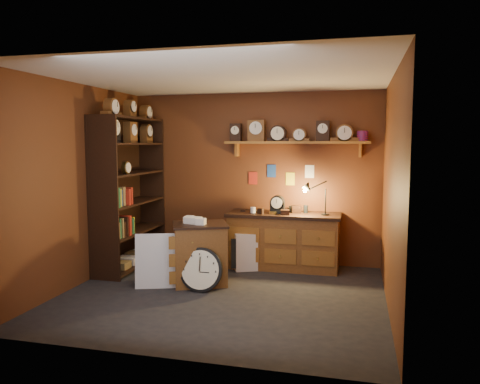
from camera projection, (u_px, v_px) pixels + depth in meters
name	position (u px, v px, depth m)	size (l,w,h in m)	color
floor	(222.00, 295.00, 5.91)	(4.00, 4.00, 0.00)	black
room_shell	(228.00, 158.00, 5.82)	(4.02, 3.62, 2.71)	brown
shelving_unit	(128.00, 186.00, 7.16)	(0.47, 1.60, 2.58)	black
workbench	(284.00, 237.00, 7.15)	(1.71, 0.66, 1.36)	brown
low_cabinet	(200.00, 251.00, 6.35)	(0.91, 0.85, 0.92)	brown
big_round_clock	(201.00, 270.00, 6.04)	(0.57, 0.18, 0.57)	black
white_panel	(157.00, 287.00, 6.24)	(0.55, 0.02, 0.73)	silver
mini_fridge	(250.00, 249.00, 7.21)	(0.71, 0.74, 0.56)	silver
floor_box_a	(151.00, 277.00, 6.38)	(0.29, 0.25, 0.18)	olive
floor_box_b	(164.00, 273.00, 6.65)	(0.23, 0.27, 0.14)	white
floor_box_c	(202.00, 262.00, 7.16)	(0.24, 0.20, 0.18)	olive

